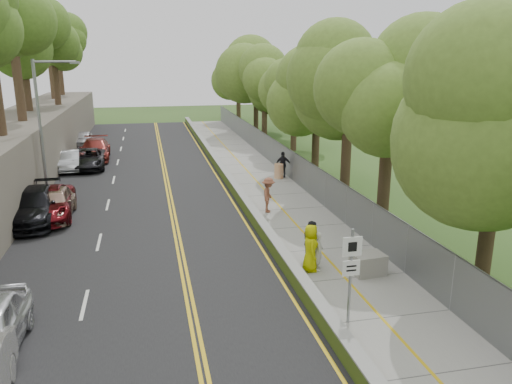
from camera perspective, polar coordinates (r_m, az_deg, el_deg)
name	(u,v)px	position (r m, az deg, el deg)	size (l,w,h in m)	color
ground	(289,285)	(18.70, 3.83, -10.59)	(140.00, 140.00, 0.00)	#33511E
road	(141,190)	(32.18, -13.05, 0.24)	(11.20, 66.00, 0.04)	black
sidewalk	(264,183)	(33.00, 0.87, 1.02)	(4.20, 66.00, 0.05)	gray
jersey_barrier	(229,181)	(32.50, -3.08, 1.28)	(0.42, 66.00, 0.60)	#92D52D
chainlink_fence	(294,167)	(33.31, 4.40, 2.84)	(0.04, 66.00, 2.00)	slate
trees_fenceside	(331,75)	(33.31, 8.59, 13.13)	(7.00, 66.00, 14.00)	olive
streetlight	(44,120)	(30.86, -23.08, 7.54)	(2.52, 0.22, 8.00)	gray
signpost	(351,266)	(15.64, 10.81, -8.30)	(0.62, 0.09, 3.10)	gray
construction_barrel	(279,171)	(34.13, 2.63, 2.40)	(0.62, 0.62, 1.01)	orange
concrete_block	(368,264)	(19.79, 12.68, -8.01)	(1.20, 0.90, 0.80)	gray
car_2	(46,203)	(27.88, -22.84, -1.20)	(2.58, 5.59, 1.55)	#590B10
car_3	(34,206)	(27.49, -24.08, -1.46)	(2.31, 5.67, 1.65)	black
car_4	(53,203)	(27.66, -22.14, -1.21)	(1.87, 4.66, 1.59)	#9D7D69
car_5	(69,161)	(39.10, -20.59, 3.37)	(1.49, 4.28, 1.41)	#AEB2B6
car_6	(89,159)	(39.26, -18.59, 3.61)	(2.37, 5.13, 1.43)	black
car_7	(95,149)	(42.51, -17.93, 4.65)	(2.29, 5.63, 1.63)	maroon
car_8	(83,139)	(49.14, -19.12, 5.74)	(1.62, 4.04, 1.38)	silver
painter_0	(311,248)	(19.49, 6.26, -6.37)	(0.92, 0.60, 1.88)	#B8BD04
painter_1	(318,251)	(19.65, 7.15, -6.70)	(0.57, 0.37, 1.57)	beige
painter_2	(312,241)	(20.36, 6.37, -5.63)	(0.84, 0.65, 1.73)	black
painter_3	(268,195)	(26.58, 1.43, -0.34)	(1.22, 0.70, 1.89)	brown
person_far	(283,165)	(34.31, 3.11, 3.14)	(1.05, 0.44, 1.80)	black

